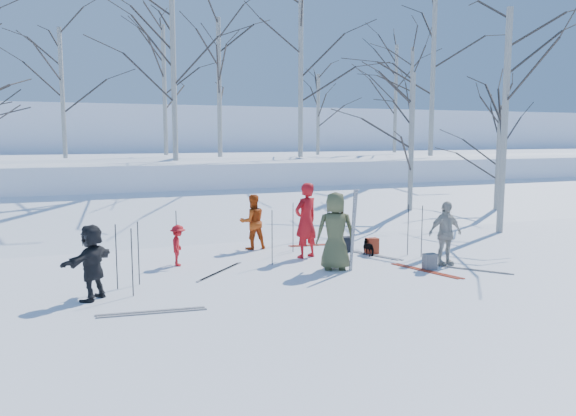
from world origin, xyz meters
name	(u,v)px	position (x,y,z in m)	size (l,w,h in m)	color
ground	(312,271)	(0.00, 0.00, 0.00)	(120.00, 120.00, 0.00)	white
snow_ramp	(229,222)	(0.00, 7.00, 0.15)	(70.00, 9.50, 1.40)	white
snow_plateau	(175,178)	(0.00, 17.00, 1.00)	(70.00, 18.00, 2.20)	white
far_hill	(129,149)	(0.00, 38.00, 2.00)	(90.00, 30.00, 6.00)	white
skier_olive_center	(335,231)	(0.58, -0.02, 0.91)	(0.89, 0.58, 1.83)	#4A4F2F
skier_red_north	(306,220)	(0.47, 1.46, 0.96)	(0.70, 0.46, 1.93)	red
skier_redor_behind	(253,222)	(-0.45, 3.00, 0.76)	(0.74, 0.57, 1.52)	#B33E0D
skier_red_seated	(178,245)	(-2.75, 1.72, 0.50)	(0.64, 0.37, 1.00)	red
skier_cream_east	(445,233)	(3.26, -0.57, 0.78)	(0.91, 0.38, 1.55)	beige
skier_grey_west	(92,262)	(-4.80, -0.49, 0.73)	(1.35, 0.43, 1.46)	black
dog	(369,247)	(2.11, 1.04, 0.22)	(0.24, 0.52, 0.44)	black
upright_ski_left	(353,231)	(0.88, -0.32, 0.95)	(0.07, 0.02, 1.90)	silver
upright_ski_right	(353,230)	(0.93, -0.24, 0.95)	(0.07, 0.02, 1.90)	silver
ski_pair_a	(468,269)	(3.47, -1.19, 0.01)	(1.34, 1.61, 0.02)	silver
ski_pair_b	(426,271)	(2.46, -0.95, 0.01)	(0.75, 1.87, 0.02)	#A82D18
ski_pair_c	(220,272)	(-1.98, 0.74, 0.01)	(1.46, 1.51, 0.02)	silver
ski_pair_d	(152,312)	(-3.88, -1.73, 0.01)	(1.91, 0.42, 0.02)	silver
ski_pair_e	(322,245)	(1.55, 2.80, 0.01)	(1.91, 0.44, 0.02)	#A82D18
ski_pair_f	(370,254)	(2.18, 1.10, 0.01)	(0.92, 1.83, 0.02)	silver
ski_pole_a	(177,238)	(-2.78, 1.73, 0.67)	(0.02, 0.02, 1.34)	black
ski_pole_b	(408,230)	(3.07, 0.73, 0.67)	(0.02, 0.02, 1.34)	black
ski_pole_c	(272,238)	(-0.62, 0.98, 0.67)	(0.02, 0.02, 1.34)	black
ski_pole_d	(138,253)	(-3.85, 0.30, 0.67)	(0.02, 0.02, 1.34)	black
ski_pole_e	(132,263)	(-4.07, -0.54, 0.67)	(0.02, 0.02, 1.34)	black
ski_pole_f	(422,231)	(3.27, 0.40, 0.67)	(0.02, 0.02, 1.34)	black
ski_pole_g	(116,257)	(-4.31, 0.10, 0.67)	(0.02, 0.02, 1.34)	black
ski_pole_h	(293,227)	(0.42, 2.19, 0.67)	(0.02, 0.02, 1.34)	black
ski_pole_i	(306,223)	(1.05, 2.74, 0.67)	(0.02, 0.02, 1.34)	black
backpack_red	(372,246)	(2.29, 1.22, 0.21)	(0.32, 0.22, 0.42)	#A22F18
backpack_grey	(430,262)	(2.63, -0.85, 0.19)	(0.30, 0.20, 0.38)	slate
backpack_dark	(346,244)	(1.79, 1.74, 0.20)	(0.34, 0.24, 0.40)	black
birch_plateau_a	(318,115)	(6.33, 13.45, 4.13)	(3.30, 3.30, 3.85)	silver
birch_plateau_b	(301,78)	(4.42, 11.13, 5.59)	(5.35, 5.35, 6.79)	silver
birch_plateau_d	(62,94)	(-5.14, 13.41, 4.82)	(4.27, 4.27, 5.24)	silver
birch_plateau_e	(396,99)	(12.02, 15.57, 5.13)	(4.71, 4.71, 5.87)	silver
birch_plateau_f	(164,91)	(-0.59, 15.97, 5.26)	(4.89, 4.89, 6.12)	silver
birch_plateau_g	(411,101)	(11.70, 13.56, 4.92)	(4.40, 4.40, 5.43)	silver
birch_plateau_h	(433,68)	(10.58, 10.23, 6.17)	(6.16, 6.16, 7.94)	silver
birch_plateau_i	(219,88)	(1.17, 12.49, 5.17)	(4.75, 4.75, 5.93)	silver
birch_plateau_k	(174,77)	(-1.35, 9.37, 5.25)	(4.87, 4.87, 6.10)	silver
birch_edge_b	(505,122)	(7.83, 2.60, 3.53)	(5.55, 5.55, 7.07)	silver
birch_edge_c	(498,162)	(9.99, 5.19, 2.12)	(3.57, 3.57, 4.24)	silver
birch_edge_e	(411,148)	(6.40, 5.60, 2.66)	(4.33, 4.33, 5.33)	silver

